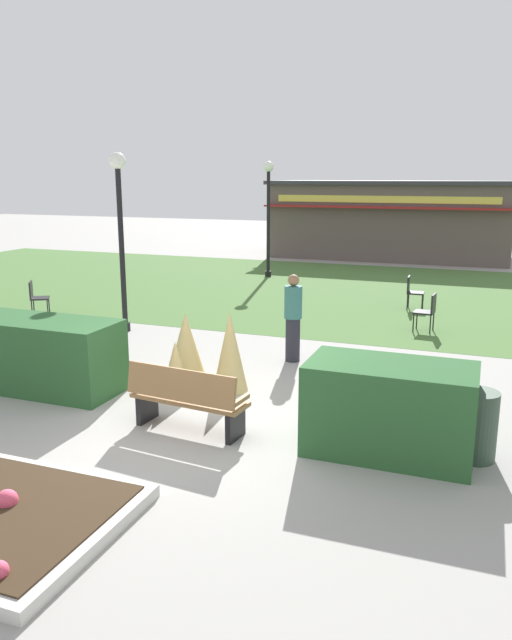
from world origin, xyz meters
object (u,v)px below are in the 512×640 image
at_px(trash_bin, 476,425).
at_px(person_strolling, 293,317).
at_px(cafe_chair_east, 412,290).
at_px(parked_car_east_slot, 504,231).
at_px(lamppost_mid, 120,221).
at_px(cafe_chair_west, 36,295).
at_px(parked_car_center_slot, 403,228).
at_px(cafe_chair_center, 428,309).
at_px(food_kiosk, 391,219).
at_px(park_bench, 187,399).
at_px(parked_car_west_slot, 320,226).
at_px(lamppost_far, 268,205).

bearing_deg(trash_bin, person_strolling, 136.51).
bearing_deg(cafe_chair_east, parked_car_east_slot, 82.53).
bearing_deg(lamppost_mid, cafe_chair_west, 168.88).
bearing_deg(cafe_chair_east, parked_car_center_slot, 98.32).
bearing_deg(cafe_chair_center, food_kiosk, 102.42).
height_order(lamppost_mid, food_kiosk, lamppost_mid).
bearing_deg(park_bench, cafe_chair_west, 143.02).
bearing_deg(cafe_chair_west, trash_bin, -23.74).
height_order(food_kiosk, parked_car_west_slot, food_kiosk).
height_order(cafe_chair_center, parked_car_center_slot, parked_car_center_slot).
height_order(lamppost_mid, lamppost_far, same).
height_order(cafe_chair_west, parked_car_center_slot, parked_car_center_slot).
distance_m(lamppost_far, trash_bin, 14.85).
relative_size(lamppost_far, food_kiosk, 0.39).
relative_size(cafe_chair_east, parked_car_east_slot, 0.21).
bearing_deg(parked_car_west_slot, lamppost_far, -81.92).
distance_m(person_strolling, parked_car_east_slot, 25.24).
distance_m(lamppost_mid, cafe_chair_east, 7.86).
bearing_deg(person_strolling, trash_bin, -50.56).
bearing_deg(park_bench, cafe_chair_center, 69.90).
bearing_deg(parked_car_west_slot, cafe_chair_west, -93.05).
distance_m(lamppost_far, cafe_chair_west, 8.96).
height_order(cafe_chair_west, person_strolling, person_strolling).
xyz_separation_m(lamppost_far, cafe_chair_center, (6.10, -6.23, -2.00)).
distance_m(park_bench, cafe_chair_west, 8.72).
xyz_separation_m(park_bench, trash_bin, (3.78, 0.52, -0.04)).
bearing_deg(park_bench, parked_car_east_slot, 81.17).
distance_m(lamppost_mid, parked_car_west_slot, 24.15).
bearing_deg(parked_car_center_slot, lamppost_mid, -97.31).
distance_m(food_kiosk, parked_car_west_slot, 9.88).
bearing_deg(person_strolling, park_bench, -102.62).
xyz_separation_m(park_bench, parked_car_center_slot, (-0.87, 28.67, 0.16)).
xyz_separation_m(cafe_chair_west, parked_car_center_slot, (6.09, 23.42, 0.12)).
relative_size(park_bench, parked_car_center_slot, 0.41).
distance_m(food_kiosk, cafe_chair_west, 16.58).
bearing_deg(park_bench, parked_car_west_slot, 101.27).
relative_size(lamppost_mid, cafe_chair_west, 4.49).
xyz_separation_m(lamppost_mid, cafe_chair_west, (-3.01, 0.59, -2.00)).
bearing_deg(lamppost_mid, trash_bin, -28.12).
xyz_separation_m(lamppost_far, food_kiosk, (3.16, 7.14, -0.86)).
bearing_deg(lamppost_far, cafe_chair_east, -34.96).
xyz_separation_m(food_kiosk, parked_car_center_slot, (-0.51, 8.25, -1.02)).
bearing_deg(parked_car_west_slot, food_kiosk, -57.05).
bearing_deg(cafe_chair_center, cafe_chair_west, -169.33).
xyz_separation_m(cafe_chair_east, cafe_chair_center, (0.64, -2.41, 0.00)).
relative_size(cafe_chair_west, cafe_chair_east, 1.00).
xyz_separation_m(cafe_chair_east, parked_car_west_slot, (-7.65, 19.21, 0.12)).
bearing_deg(cafe_chair_east, cafe_chair_center, -75.14).
bearing_deg(cafe_chair_east, cafe_chair_west, -154.68).
height_order(lamppost_far, cafe_chair_east, lamppost_far).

